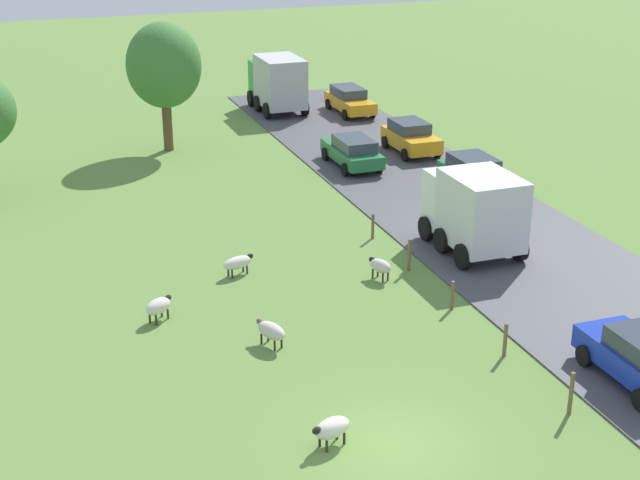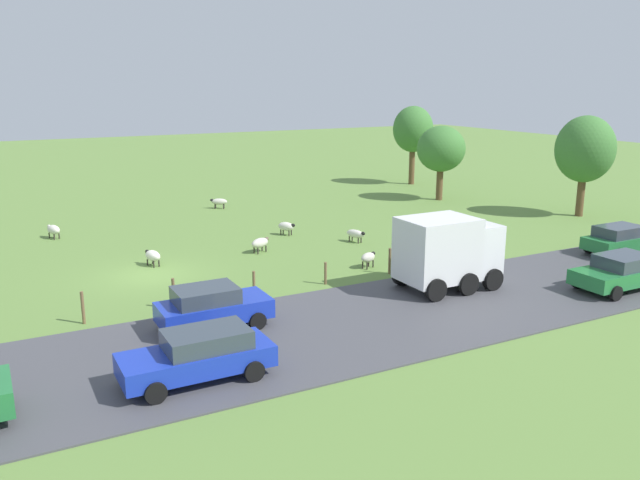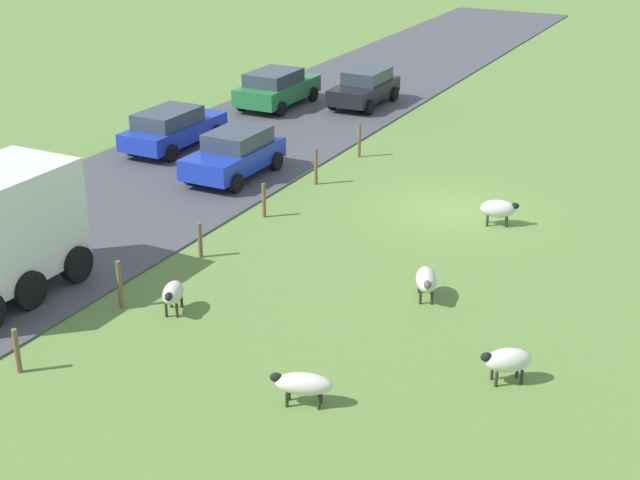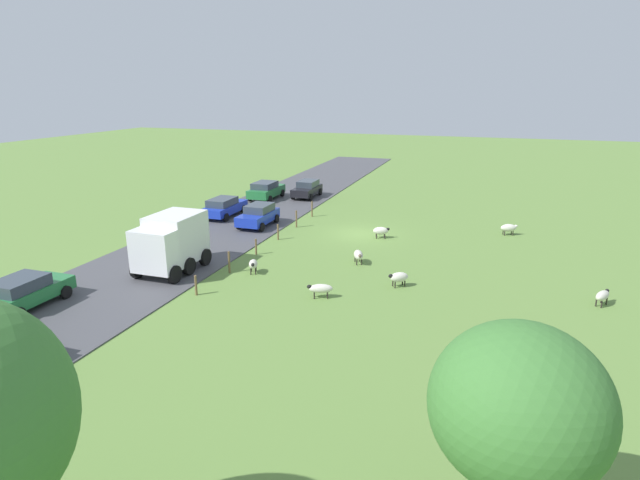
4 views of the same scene
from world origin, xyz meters
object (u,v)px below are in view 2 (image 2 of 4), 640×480
object	(u,v)px
tree_1	(441,149)
car_5	(199,354)
tree_0	(585,150)
car_1	(620,272)
sheep_3	(219,202)
car_0	(212,306)
sheep_0	(368,257)
car_3	(621,239)
sheep_1	(153,256)
sheep_2	(53,230)
sheep_6	(356,234)
truck_0	(447,250)
tree_2	(413,130)
sheep_5	(286,226)
sheep_4	(260,243)

from	to	relation	value
tree_1	car_5	size ratio (longest dim) A/B	1.23
tree_0	car_1	distance (m)	17.01
sheep_3	car_0	world-z (taller)	car_0
sheep_0	car_3	world-z (taller)	car_3
car_0	car_1	distance (m)	17.60
tree_0	tree_1	world-z (taller)	tree_0
sheep_1	sheep_2	world-z (taller)	sheep_2
sheep_6	car_3	world-z (taller)	car_3
sheep_0	truck_0	world-z (taller)	truck_0
sheep_1	car_3	world-z (taller)	car_3
car_3	car_5	size ratio (longest dim) A/B	0.95
sheep_1	car_0	size ratio (longest dim) A/B	0.29
sheep_3	car_0	distance (m)	23.34
sheep_1	car_1	xyz separation A→B (m)	(13.37, 17.04, 0.33)
tree_1	truck_0	distance (m)	22.34
tree_2	truck_0	bearing A→B (deg)	-32.90
sheep_5	car_3	bearing A→B (deg)	48.23
sheep_1	sheep_6	bearing A→B (deg)	87.18
sheep_0	sheep_4	xyz separation A→B (m)	(-5.18, -3.53, -0.00)
car_5	car_0	bearing A→B (deg)	156.17
sheep_3	tree_2	world-z (taller)	tree_2
sheep_4	truck_0	xyz separation A→B (m)	(9.59, 4.77, 1.24)
sheep_5	sheep_0	bearing A→B (deg)	4.33
tree_0	truck_0	bearing A→B (deg)	-65.20
car_0	car_3	size ratio (longest dim) A/B	0.94
tree_2	car_0	bearing A→B (deg)	-47.24
sheep_3	sheep_6	bearing A→B (deg)	15.01
tree_1	car_0	bearing A→B (deg)	-54.16
tree_2	sheep_0	bearing A→B (deg)	-40.21
tree_1	tree_2	distance (m)	7.89
sheep_1	sheep_5	size ratio (longest dim) A/B	1.07
car_1	truck_0	bearing A→B (deg)	-119.22
sheep_1	car_5	size ratio (longest dim) A/B	0.26
sheep_3	car_5	bearing A→B (deg)	-20.49
tree_0	sheep_4	bearing A→B (deg)	-93.13
tree_2	tree_0	bearing A→B (deg)	6.32
tree_2	car_5	world-z (taller)	tree_2
sheep_1	sheep_5	distance (m)	9.06
sheep_3	car_3	size ratio (longest dim) A/B	0.28
car_0	car_3	xyz separation A→B (m)	(-0.03, 22.41, -0.03)
car_3	sheep_2	bearing A→B (deg)	-124.40
tree_2	car_5	distance (m)	40.55
sheep_1	tree_1	world-z (taller)	tree_1
car_0	tree_1	bearing A→B (deg)	125.84
sheep_4	tree_1	bearing A→B (deg)	113.88
sheep_3	car_0	bearing A→B (deg)	-19.88
tree_0	car_5	bearing A→B (deg)	-68.56
sheep_6	tree_1	size ratio (longest dim) A/B	0.24
sheep_2	tree_1	distance (m)	27.85
sheep_5	car_0	xyz separation A→B (m)	(12.26, -8.71, 0.36)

